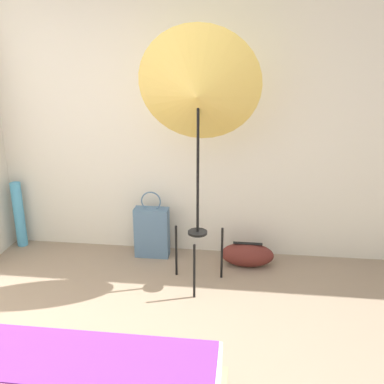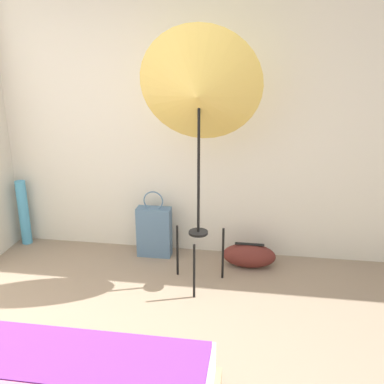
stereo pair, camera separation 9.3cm
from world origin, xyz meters
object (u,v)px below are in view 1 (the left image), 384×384
duffel_bag (247,255)px  paper_roll (19,215)px  photo_umbrella (198,92)px  tote_bag (152,232)px

duffel_bag → paper_roll: (-2.22, 0.16, 0.22)m
photo_umbrella → tote_bag: bearing=136.9°
tote_bag → duffel_bag: tote_bag is taller
duffel_bag → paper_roll: paper_roll is taller
tote_bag → paper_roll: paper_roll is taller
duffel_bag → paper_roll: size_ratio=0.73×
duffel_bag → tote_bag: bearing=173.9°
paper_roll → photo_umbrella: bearing=-15.8°
photo_umbrella → duffel_bag: size_ratio=4.35×
tote_bag → paper_roll: (-1.33, 0.07, 0.08)m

